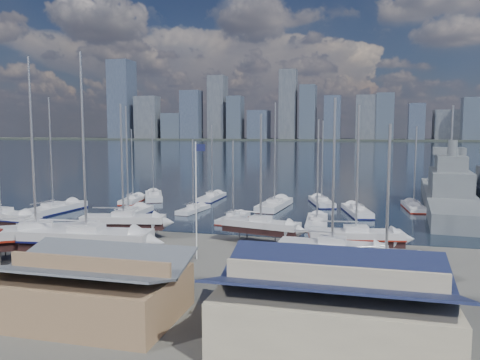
# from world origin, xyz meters

# --- Properties ---
(ground) EXTENTS (1400.00, 1400.00, 0.00)m
(ground) POSITION_xyz_m (0.00, -10.00, 0.00)
(ground) COLOR #605E59
(ground) RESTS_ON ground
(water) EXTENTS (1400.00, 600.00, 0.40)m
(water) POSITION_xyz_m (0.00, 300.00, -0.15)
(water) COLOR #1B2640
(water) RESTS_ON ground
(far_shore) EXTENTS (1400.00, 80.00, 2.20)m
(far_shore) POSITION_xyz_m (0.00, 560.00, 1.10)
(far_shore) COLOR #2D332D
(far_shore) RESTS_ON ground
(skyline) EXTENTS (639.14, 43.80, 107.69)m
(skyline) POSITION_xyz_m (-7.83, 553.76, 39.09)
(skyline) COLOR #475166
(skyline) RESTS_ON far_shore
(shed_grey) EXTENTS (12.60, 8.40, 4.17)m
(shed_grey) POSITION_xyz_m (0.00, -26.00, 2.15)
(shed_grey) COLOR #8C6B4C
(shed_grey) RESTS_ON ground
(shed_blue) EXTENTS (13.65, 9.45, 4.71)m
(shed_blue) POSITION_xyz_m (16.00, -26.00, 2.42)
(shed_blue) COLOR #BFB293
(shed_blue) RESTS_ON ground
(sailboat_cradle_0) EXTENTS (10.35, 3.85, 16.32)m
(sailboat_cradle_0) POSITION_xyz_m (-24.05, -6.51, 2.09)
(sailboat_cradle_0) COLOR #2D2D33
(sailboat_cradle_0) RESTS_ON ground
(sailboat_cradle_1) EXTENTS (12.07, 9.36, 19.34)m
(sailboat_cradle_1) POSITION_xyz_m (-12.95, -14.47, 2.24)
(sailboat_cradle_1) COLOR #2D2D33
(sailboat_cradle_1) RESTS_ON ground
(sailboat_cradle_2) EXTENTS (9.77, 4.52, 15.44)m
(sailboat_cradle_2) POSITION_xyz_m (-8.81, -4.73, 2.05)
(sailboat_cradle_2) COLOR #2D2D33
(sailboat_cradle_2) RESTS_ON ground
(sailboat_cradle_3) EXTENTS (12.56, 4.73, 19.53)m
(sailboat_cradle_3) POSITION_xyz_m (-7.28, -14.72, 2.25)
(sailboat_cradle_3) COLOR #2D2D33
(sailboat_cradle_3) RESTS_ON ground
(sailboat_cradle_4) EXTENTS (8.96, 4.30, 14.24)m
(sailboat_cradle_4) POSITION_xyz_m (7.03, -3.22, 1.99)
(sailboat_cradle_4) COLOR #2D2D33
(sailboat_cradle_4) RESTS_ON ground
(sailboat_cradle_5) EXTENTS (9.48, 3.06, 15.21)m
(sailboat_cradle_5) POSITION_xyz_m (15.25, -12.12, 2.03)
(sailboat_cradle_5) COLOR #2D2D33
(sailboat_cradle_5) RESTS_ON ground
(sailboat_cradle_6) EXTENTS (9.44, 4.04, 14.88)m
(sailboat_cradle_6) POSITION_xyz_m (17.24, -6.36, 2.01)
(sailboat_cradle_6) COLOR #2D2D33
(sailboat_cradle_6) RESTS_ON ground
(sailboat_cradle_7) EXTENTS (8.03, 4.93, 12.95)m
(sailboat_cradle_7) POSITION_xyz_m (19.60, -15.02, 1.92)
(sailboat_cradle_7) COLOR #2D2D33
(sailboat_cradle_7) RESTS_ON ground
(sailboat_moored_0) EXTENTS (4.43, 12.41, 18.19)m
(sailboat_moored_0) POSITION_xyz_m (-27.40, 8.02, 0.31)
(sailboat_moored_0) COLOR black
(sailboat_moored_0) RESTS_ON water
(sailboat_moored_1) EXTENTS (3.82, 9.14, 13.26)m
(sailboat_moored_1) POSITION_xyz_m (-20.76, 20.95, 0.31)
(sailboat_moored_1) COLOR black
(sailboat_moored_1) RESTS_ON water
(sailboat_moored_2) EXTENTS (7.19, 10.79, 15.92)m
(sailboat_moored_2) POSITION_xyz_m (-18.75, 25.11, 0.32)
(sailboat_moored_2) COLOR black
(sailboat_moored_2) RESTS_ON water
(sailboat_moored_3) EXTENTS (3.45, 11.21, 16.63)m
(sailboat_moored_3) POSITION_xyz_m (-14.46, 7.23, 0.31)
(sailboat_moored_3) COLOR black
(sailboat_moored_3) RESTS_ON water
(sailboat_moored_4) EXTENTS (3.16, 7.95, 11.68)m
(sailboat_moored_4) POSITION_xyz_m (-7.03, 13.94, 0.33)
(sailboat_moored_4) COLOR black
(sailboat_moored_4) RESTS_ON water
(sailboat_moored_5) EXTENTS (2.73, 9.45, 14.09)m
(sailboat_moored_5) POSITION_xyz_m (-8.17, 27.11, 0.31)
(sailboat_moored_5) COLOR black
(sailboat_moored_5) RESTS_ON water
(sailboat_moored_6) EXTENTS (3.25, 7.98, 11.59)m
(sailboat_moored_6) POSITION_xyz_m (0.72, 8.59, 0.31)
(sailboat_moored_6) COLOR black
(sailboat_moored_6) RESTS_ON water
(sailboat_moored_7) EXTENTS (4.43, 11.96, 17.66)m
(sailboat_moored_7) POSITION_xyz_m (4.41, 20.56, 0.32)
(sailboat_moored_7) COLOR black
(sailboat_moored_7) RESTS_ON water
(sailboat_moored_8) EXTENTS (5.42, 10.26, 14.77)m
(sailboat_moored_8) POSITION_xyz_m (11.49, 26.03, 0.31)
(sailboat_moored_8) COLOR black
(sailboat_moored_8) RESTS_ON water
(sailboat_moored_9) EXTENTS (3.20, 9.72, 14.49)m
(sailboat_moored_9) POSITION_xyz_m (12.23, 8.11, 0.32)
(sailboat_moored_9) COLOR black
(sailboat_moored_9) RESTS_ON water
(sailboat_moored_10) EXTENTS (4.99, 10.43, 15.04)m
(sailboat_moored_10) POSITION_xyz_m (17.28, 18.30, 0.31)
(sailboat_moored_10) COLOR black
(sailboat_moored_10) RESTS_ON water
(sailboat_moored_11) EXTENTS (3.24, 9.38, 13.77)m
(sailboat_moored_11) POSITION_xyz_m (26.02, 24.81, 0.31)
(sailboat_moored_11) COLOR black
(sailboat_moored_11) RESTS_ON water
(naval_ship_east) EXTENTS (11.65, 45.99, 18.09)m
(naval_ship_east) POSITION_xyz_m (31.80, 28.55, 1.66)
(naval_ship_east) COLOR #596063
(naval_ship_east) RESTS_ON water
(car_b) EXTENTS (4.51, 2.14, 1.43)m
(car_b) POSITION_xyz_m (-9.38, -19.63, 0.71)
(car_b) COLOR gray
(car_b) RESTS_ON ground
(car_c) EXTENTS (4.64, 6.47, 1.64)m
(car_c) POSITION_xyz_m (-0.68, -19.68, 0.82)
(car_c) COLOR gray
(car_c) RESTS_ON ground
(car_d) EXTENTS (3.71, 5.10, 1.37)m
(car_d) POSITION_xyz_m (2.38, -19.88, 0.69)
(car_d) COLOR gray
(car_d) RESTS_ON ground
(flagpole) EXTENTS (1.01, 0.12, 11.40)m
(flagpole) POSITION_xyz_m (2.34, -10.90, 6.53)
(flagpole) COLOR white
(flagpole) RESTS_ON ground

